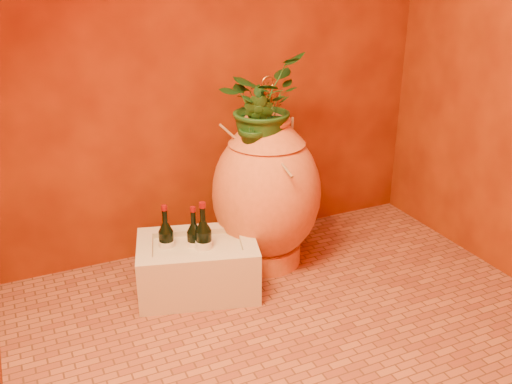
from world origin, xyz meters
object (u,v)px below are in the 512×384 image
wine_bottle_c (167,243)px  wall_tap (269,91)px  stone_basin (198,267)px  amphora (266,192)px  wine_bottle_b (194,243)px  wine_bottle_a (204,243)px

wine_bottle_c → wall_tap: bearing=23.7°
stone_basin → amphora: bearing=15.8°
wine_bottle_c → wine_bottle_b: bearing=-20.8°
stone_basin → wine_bottle_a: (0.03, -0.02, 0.14)m
wine_bottle_a → wine_bottle_c: wine_bottle_a is taller
amphora → wine_bottle_c: 0.60m
stone_basin → wine_bottle_c: (-0.13, 0.07, 0.13)m
wine_bottle_c → wine_bottle_a: bearing=-30.2°
wine_bottle_a → wine_bottle_c: (-0.16, 0.09, -0.01)m
stone_basin → wine_bottle_b: wine_bottle_b is taller
wine_bottle_c → wall_tap: size_ratio=1.76×
wine_bottle_a → wall_tap: size_ratio=1.90×
wall_tap → amphora: bearing=-118.1°
wine_bottle_c → wall_tap: 1.00m
wine_bottle_c → amphora: bearing=5.4°
stone_basin → wine_bottle_c: 0.20m
wine_bottle_a → wine_bottle_c: bearing=149.8°
amphora → wine_bottle_c: (-0.58, -0.05, -0.15)m
amphora → stone_basin: size_ratio=1.24×
amphora → stone_basin: bearing=-164.2°
wine_bottle_a → wall_tap: bearing=36.5°
stone_basin → wall_tap: bearing=33.5°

